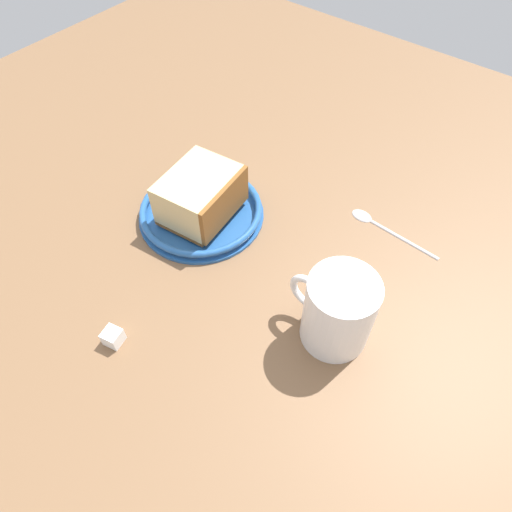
# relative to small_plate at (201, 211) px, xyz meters

# --- Properties ---
(ground_plane) EXTENTS (1.32, 1.32, 0.02)m
(ground_plane) POSITION_rel_small_plate_xyz_m (0.06, -0.03, -0.02)
(ground_plane) COLOR brown
(small_plate) EXTENTS (0.17, 0.17, 0.02)m
(small_plate) POSITION_rel_small_plate_xyz_m (0.00, 0.00, 0.00)
(small_plate) COLOR #26599E
(small_plate) RESTS_ON ground_plane
(cake_slice) EXTENTS (0.10, 0.11, 0.06)m
(cake_slice) POSITION_rel_small_plate_xyz_m (0.00, 0.00, 0.03)
(cake_slice) COLOR brown
(cake_slice) RESTS_ON small_plate
(tea_mug) EXTENTS (0.10, 0.08, 0.10)m
(tea_mug) POSITION_rel_small_plate_xyz_m (0.24, -0.04, 0.04)
(tea_mug) COLOR white
(tea_mug) RESTS_ON ground_plane
(teaspoon) EXTENTS (0.13, 0.02, 0.01)m
(teaspoon) POSITION_rel_small_plate_xyz_m (0.20, 0.14, -0.01)
(teaspoon) COLOR silver
(teaspoon) RESTS_ON ground_plane
(sugar_cube) EXTENTS (0.02, 0.02, 0.02)m
(sugar_cube) POSITION_rel_small_plate_xyz_m (0.05, -0.21, 0.00)
(sugar_cube) COLOR white
(sugar_cube) RESTS_ON ground_plane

